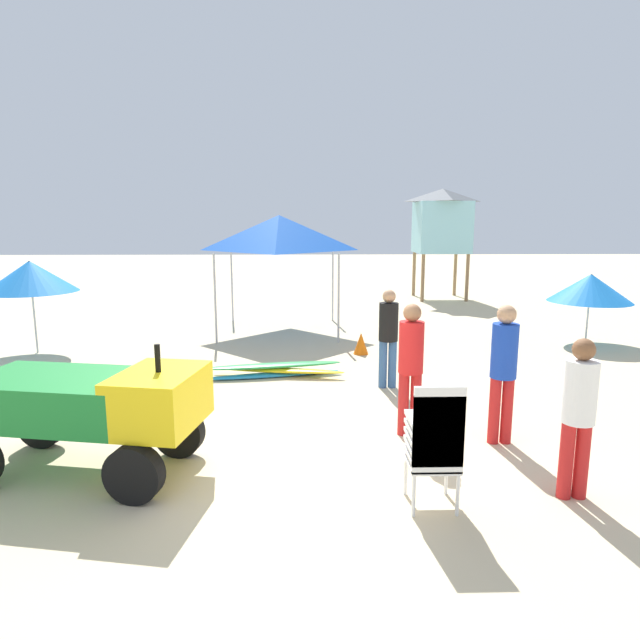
{
  "coord_description": "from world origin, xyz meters",
  "views": [
    {
      "loc": [
        0.12,
        -5.9,
        2.77
      ],
      "look_at": [
        0.32,
        2.3,
        1.27
      ],
      "focal_mm": 30.32,
      "sensor_mm": 36.0,
      "label": 1
    }
  ],
  "objects_px": {
    "stacked_plastic_chairs": "(435,438)",
    "surfboard_pile": "(274,370)",
    "lifeguard_near_right": "(388,332)",
    "utility_cart": "(91,405)",
    "beach_umbrella_left": "(590,288)",
    "lifeguard_near_center": "(504,364)",
    "lifeguard_tower": "(442,221)",
    "traffic_cone_near": "(361,343)",
    "lifeguard_near_left": "(579,408)",
    "beach_umbrella_mid": "(30,276)",
    "lifeguard_far_right": "(411,360)",
    "popup_canopy": "(279,233)"
  },
  "relations": [
    {
      "from": "lifeguard_near_left",
      "to": "traffic_cone_near",
      "type": "distance_m",
      "value": 6.33
    },
    {
      "from": "utility_cart",
      "to": "surfboard_pile",
      "type": "relative_size",
      "value": 1.05
    },
    {
      "from": "stacked_plastic_chairs",
      "to": "beach_umbrella_mid",
      "type": "distance_m",
      "value": 9.66
    },
    {
      "from": "utility_cart",
      "to": "beach_umbrella_left",
      "type": "distance_m",
      "value": 10.82
    },
    {
      "from": "surfboard_pile",
      "to": "lifeguard_near_left",
      "type": "bearing_deg",
      "value": -53.46
    },
    {
      "from": "lifeguard_near_right",
      "to": "surfboard_pile",
      "type": "bearing_deg",
      "value": 160.59
    },
    {
      "from": "lifeguard_near_right",
      "to": "beach_umbrella_left",
      "type": "xyz_separation_m",
      "value": [
        5.07,
        3.21,
        0.33
      ]
    },
    {
      "from": "lifeguard_near_right",
      "to": "beach_umbrella_mid",
      "type": "height_order",
      "value": "beach_umbrella_mid"
    },
    {
      "from": "lifeguard_near_right",
      "to": "popup_canopy",
      "type": "relative_size",
      "value": 0.57
    },
    {
      "from": "utility_cart",
      "to": "stacked_plastic_chairs",
      "type": "distance_m",
      "value": 3.7
    },
    {
      "from": "utility_cart",
      "to": "beach_umbrella_mid",
      "type": "height_order",
      "value": "beach_umbrella_mid"
    },
    {
      "from": "beach_umbrella_left",
      "to": "lifeguard_near_right",
      "type": "bearing_deg",
      "value": -147.62
    },
    {
      "from": "popup_canopy",
      "to": "beach_umbrella_left",
      "type": "xyz_separation_m",
      "value": [
        7.1,
        -1.66,
        -1.2
      ]
    },
    {
      "from": "beach_umbrella_mid",
      "to": "lifeguard_near_center",
      "type": "bearing_deg",
      "value": -31.32
    },
    {
      "from": "lifeguard_far_right",
      "to": "traffic_cone_near",
      "type": "relative_size",
      "value": 3.83
    },
    {
      "from": "stacked_plastic_chairs",
      "to": "surfboard_pile",
      "type": "bearing_deg",
      "value": 111.35
    },
    {
      "from": "lifeguard_near_left",
      "to": "utility_cart",
      "type": "bearing_deg",
      "value": 172.27
    },
    {
      "from": "lifeguard_near_center",
      "to": "lifeguard_near_right",
      "type": "bearing_deg",
      "value": 114.58
    },
    {
      "from": "surfboard_pile",
      "to": "lifeguard_tower",
      "type": "relative_size",
      "value": 0.67
    },
    {
      "from": "stacked_plastic_chairs",
      "to": "beach_umbrella_left",
      "type": "height_order",
      "value": "beach_umbrella_left"
    },
    {
      "from": "lifeguard_near_right",
      "to": "utility_cart",
      "type": "bearing_deg",
      "value": -140.66
    },
    {
      "from": "stacked_plastic_chairs",
      "to": "lifeguard_near_left",
      "type": "xyz_separation_m",
      "value": [
        1.47,
        0.21,
        0.21
      ]
    },
    {
      "from": "surfboard_pile",
      "to": "lifeguard_tower",
      "type": "bearing_deg",
      "value": 61.45
    },
    {
      "from": "stacked_plastic_chairs",
      "to": "traffic_cone_near",
      "type": "height_order",
      "value": "stacked_plastic_chairs"
    },
    {
      "from": "stacked_plastic_chairs",
      "to": "lifeguard_near_left",
      "type": "relative_size",
      "value": 0.78
    },
    {
      "from": "traffic_cone_near",
      "to": "utility_cart",
      "type": "bearing_deg",
      "value": -123.07
    },
    {
      "from": "surfboard_pile",
      "to": "lifeguard_near_center",
      "type": "bearing_deg",
      "value": -45.12
    },
    {
      "from": "surfboard_pile",
      "to": "beach_umbrella_left",
      "type": "height_order",
      "value": "beach_umbrella_left"
    },
    {
      "from": "lifeguard_near_right",
      "to": "stacked_plastic_chairs",
      "type": "bearing_deg",
      "value": -92.05
    },
    {
      "from": "lifeguard_far_right",
      "to": "traffic_cone_near",
      "type": "distance_m",
      "value": 4.48
    },
    {
      "from": "lifeguard_near_right",
      "to": "lifeguard_tower",
      "type": "xyz_separation_m",
      "value": [
        3.47,
        10.67,
        1.84
      ]
    },
    {
      "from": "lifeguard_near_left",
      "to": "lifeguard_near_right",
      "type": "relative_size",
      "value": 0.99
    },
    {
      "from": "traffic_cone_near",
      "to": "lifeguard_near_right",
      "type": "bearing_deg",
      "value": -84.81
    },
    {
      "from": "lifeguard_near_left",
      "to": "beach_umbrella_mid",
      "type": "distance_m",
      "value": 10.63
    },
    {
      "from": "surfboard_pile",
      "to": "traffic_cone_near",
      "type": "xyz_separation_m",
      "value": [
        1.74,
        1.66,
        0.1
      ]
    },
    {
      "from": "stacked_plastic_chairs",
      "to": "lifeguard_near_right",
      "type": "xyz_separation_m",
      "value": [
        0.14,
        3.96,
        0.21
      ]
    },
    {
      "from": "lifeguard_near_left",
      "to": "lifeguard_tower",
      "type": "relative_size",
      "value": 0.42
    },
    {
      "from": "utility_cart",
      "to": "beach_umbrella_left",
      "type": "height_order",
      "value": "beach_umbrella_left"
    },
    {
      "from": "popup_canopy",
      "to": "stacked_plastic_chairs",
      "type": "bearing_deg",
      "value": -77.88
    },
    {
      "from": "popup_canopy",
      "to": "traffic_cone_near",
      "type": "relative_size",
      "value": 6.42
    },
    {
      "from": "lifeguard_near_center",
      "to": "beach_umbrella_left",
      "type": "distance_m",
      "value": 6.86
    },
    {
      "from": "lifeguard_tower",
      "to": "utility_cart",
      "type": "bearing_deg",
      "value": -117.69
    },
    {
      "from": "lifeguard_near_center",
      "to": "lifeguard_near_right",
      "type": "xyz_separation_m",
      "value": [
        -1.08,
        2.36,
        -0.07
      ]
    },
    {
      "from": "lifeguard_tower",
      "to": "traffic_cone_near",
      "type": "relative_size",
      "value": 8.57
    },
    {
      "from": "stacked_plastic_chairs",
      "to": "lifeguard_near_right",
      "type": "bearing_deg",
      "value": 87.95
    },
    {
      "from": "stacked_plastic_chairs",
      "to": "lifeguard_tower",
      "type": "relative_size",
      "value": 0.33
    },
    {
      "from": "beach_umbrella_left",
      "to": "beach_umbrella_mid",
      "type": "xyz_separation_m",
      "value": [
        -12.21,
        -0.57,
        0.35
      ]
    },
    {
      "from": "stacked_plastic_chairs",
      "to": "surfboard_pile",
      "type": "xyz_separation_m",
      "value": [
        -1.82,
        4.65,
        -0.62
      ]
    },
    {
      "from": "beach_umbrella_left",
      "to": "lifeguard_tower",
      "type": "bearing_deg",
      "value": 102.06
    },
    {
      "from": "stacked_plastic_chairs",
      "to": "lifeguard_far_right",
      "type": "xyz_separation_m",
      "value": [
        0.12,
        1.89,
        0.26
      ]
    }
  ]
}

